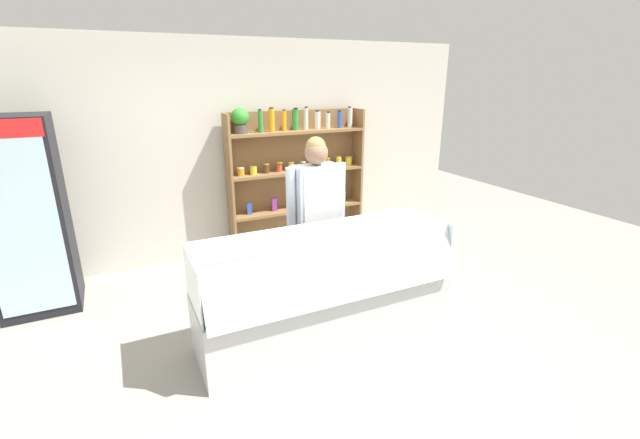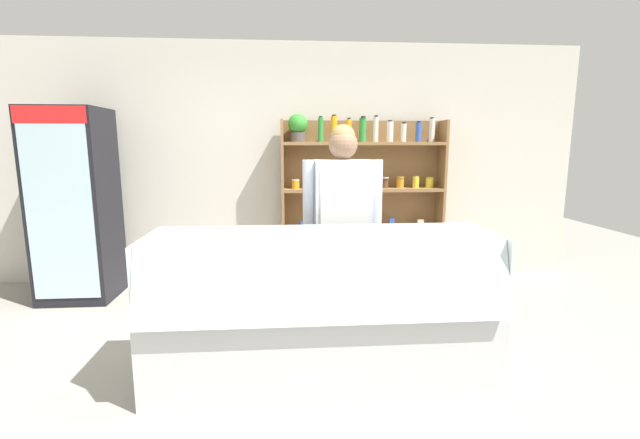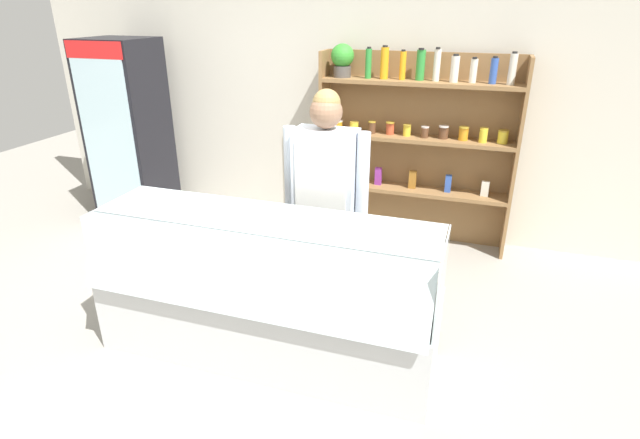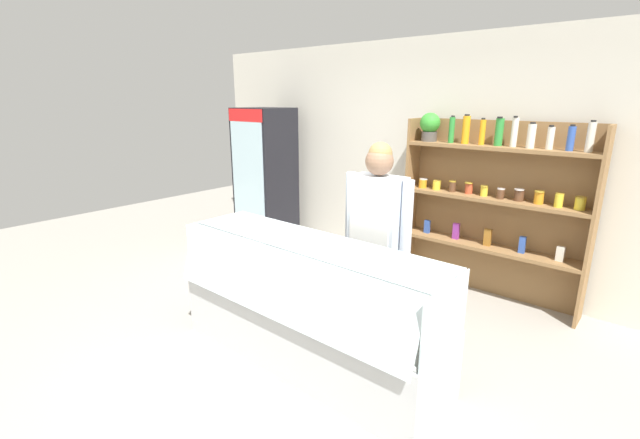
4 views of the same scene
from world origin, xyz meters
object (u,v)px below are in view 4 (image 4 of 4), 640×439
drinks_fridge (265,179)px  shelving_unit (490,197)px  deli_display_case (307,326)px  shop_clerk (377,227)px

drinks_fridge → shelving_unit: size_ratio=1.01×
deli_display_case → shelving_unit: bearing=74.4°
drinks_fridge → shop_clerk: (2.56, -1.13, 0.06)m
deli_display_case → shop_clerk: 0.97m
shelving_unit → deli_display_case: bearing=-105.6°
drinks_fridge → deli_display_case: bearing=-36.8°
deli_display_case → shop_clerk: (0.22, 0.62, 0.71)m
shelving_unit → shop_clerk: 1.57m
drinks_fridge → shelving_unit: 2.97m
drinks_fridge → deli_display_case: 3.00m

